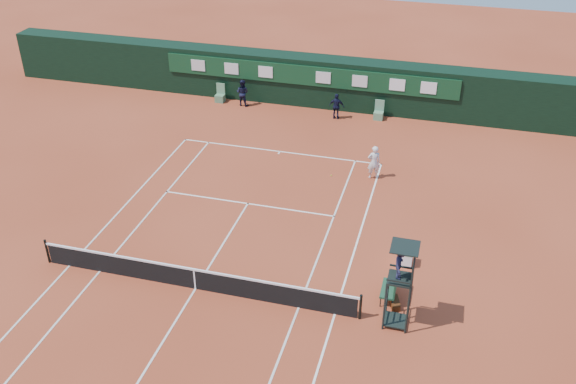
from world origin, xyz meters
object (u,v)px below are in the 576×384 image
at_px(tennis_net, 195,278).
at_px(umpire_chair, 401,269).
at_px(cooler, 405,258).
at_px(player_bench, 392,286).
at_px(player, 374,162).

height_order(tennis_net, umpire_chair, umpire_chair).
xyz_separation_m(tennis_net, cooler, (7.62, 3.68, -0.18)).
bearing_deg(tennis_net, cooler, 25.78).
relative_size(player_bench, player, 0.68).
relative_size(tennis_net, player, 7.31).
bearing_deg(player, umpire_chair, 82.24).
distance_m(tennis_net, umpire_chair, 7.91).
xyz_separation_m(umpire_chair, cooler, (-0.05, 3.60, -2.13)).
height_order(umpire_chair, player_bench, umpire_chair).
bearing_deg(player, tennis_net, 42.24).
relative_size(cooler, player, 0.37).
xyz_separation_m(player_bench, player, (-2.08, 8.99, 0.29)).
distance_m(umpire_chair, player_bench, 2.30).
relative_size(tennis_net, player_bench, 10.75).
bearing_deg(cooler, player_bench, -96.69).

